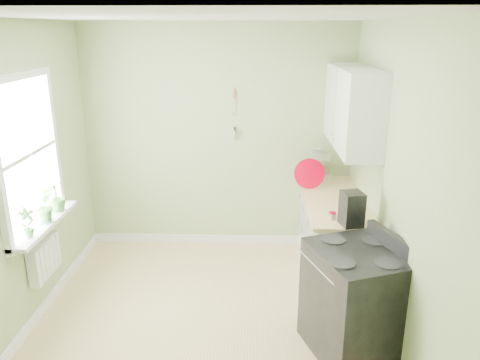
{
  "coord_description": "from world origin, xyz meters",
  "views": [
    {
      "loc": [
        0.43,
        -3.66,
        2.62
      ],
      "look_at": [
        0.3,
        0.55,
        1.25
      ],
      "focal_mm": 35.0,
      "sensor_mm": 36.0,
      "label": 1
    }
  ],
  "objects_px": {
    "stand_mixer": "(320,165)",
    "coffee_maker": "(351,210)",
    "kettle": "(305,170)",
    "stove": "(355,302)"
  },
  "relations": [
    {
      "from": "stand_mixer",
      "to": "coffee_maker",
      "type": "height_order",
      "value": "stand_mixer"
    },
    {
      "from": "stand_mixer",
      "to": "kettle",
      "type": "bearing_deg",
      "value": -173.99
    },
    {
      "from": "coffee_maker",
      "to": "stove",
      "type": "bearing_deg",
      "value": -93.91
    },
    {
      "from": "stove",
      "to": "coffee_maker",
      "type": "height_order",
      "value": "coffee_maker"
    },
    {
      "from": "stove",
      "to": "coffee_maker",
      "type": "distance_m",
      "value": 0.83
    },
    {
      "from": "stove",
      "to": "coffee_maker",
      "type": "relative_size",
      "value": 3.38
    },
    {
      "from": "kettle",
      "to": "coffee_maker",
      "type": "height_order",
      "value": "coffee_maker"
    },
    {
      "from": "stand_mixer",
      "to": "kettle",
      "type": "xyz_separation_m",
      "value": [
        -0.17,
        -0.02,
        -0.06
      ]
    },
    {
      "from": "stand_mixer",
      "to": "kettle",
      "type": "distance_m",
      "value": 0.18
    },
    {
      "from": "stove",
      "to": "stand_mixer",
      "type": "distance_m",
      "value": 2.11
    }
  ]
}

